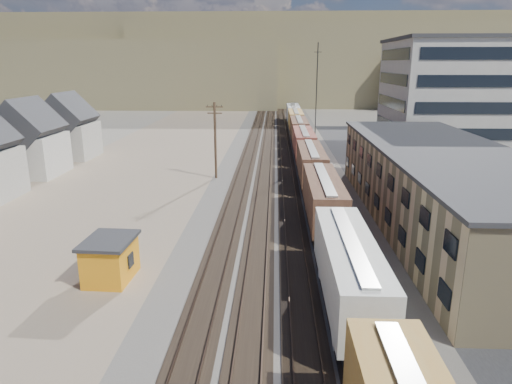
{
  "coord_description": "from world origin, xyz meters",
  "views": [
    {
      "loc": [
        -0.77,
        -16.68,
        14.77
      ],
      "look_at": [
        -2.48,
        24.88,
        3.0
      ],
      "focal_mm": 32.0,
      "sensor_mm": 36.0,
      "label": 1
    }
  ],
  "objects_px": {
    "parked_car_blue": "(454,186)",
    "maintenance_shed": "(110,259)",
    "freight_train": "(307,152)",
    "utility_pole_north": "(215,139)"
  },
  "relations": [
    {
      "from": "parked_car_blue",
      "to": "maintenance_shed",
      "type": "bearing_deg",
      "value": -159.27
    },
    {
      "from": "freight_train",
      "to": "maintenance_shed",
      "type": "relative_size",
      "value": 27.69
    },
    {
      "from": "maintenance_shed",
      "to": "parked_car_blue",
      "type": "height_order",
      "value": "maintenance_shed"
    },
    {
      "from": "utility_pole_north",
      "to": "parked_car_blue",
      "type": "bearing_deg",
      "value": -11.06
    },
    {
      "from": "freight_train",
      "to": "utility_pole_north",
      "type": "relative_size",
      "value": 11.97
    },
    {
      "from": "utility_pole_north",
      "to": "maintenance_shed",
      "type": "bearing_deg",
      "value": -97.07
    },
    {
      "from": "utility_pole_north",
      "to": "parked_car_blue",
      "type": "distance_m",
      "value": 29.91
    },
    {
      "from": "freight_train",
      "to": "parked_car_blue",
      "type": "bearing_deg",
      "value": -31.92
    },
    {
      "from": "freight_train",
      "to": "parked_car_blue",
      "type": "height_order",
      "value": "freight_train"
    },
    {
      "from": "utility_pole_north",
      "to": "parked_car_blue",
      "type": "height_order",
      "value": "utility_pole_north"
    }
  ]
}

